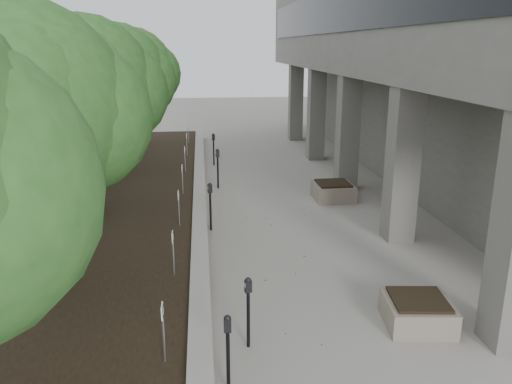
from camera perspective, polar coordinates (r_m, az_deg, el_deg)
retaining_wall at (r=15.91m, az=-6.35°, el=-1.19°), size 0.39×26.00×0.50m
planting_bed at (r=16.38m, az=-19.31°, el=-1.71°), size 7.00×26.00×0.40m
crabapple_tree_2 at (r=9.88m, az=-24.38°, el=3.96°), size 4.60×4.00×5.44m
crabapple_tree_3 at (r=14.65m, az=-18.52°, el=8.09°), size 4.60×4.00×5.44m
crabapple_tree_4 at (r=19.54m, az=-15.52°, el=10.15°), size 4.60×4.00×5.44m
crabapple_tree_5 at (r=24.47m, az=-13.71°, el=11.37°), size 4.60×4.00×5.44m
parking_sign_2 at (r=7.87m, az=-10.36°, el=-15.39°), size 0.04×0.22×0.96m
parking_sign_3 at (r=10.54m, az=-9.28°, el=-6.87°), size 0.04×0.22×0.96m
parking_sign_4 at (r=13.36m, az=-8.66°, el=-1.86°), size 0.04×0.22×0.96m
parking_sign_5 at (r=16.24m, az=-8.27°, el=1.40°), size 0.04×0.22×0.96m
parking_sign_6 at (r=19.15m, az=-7.99°, el=3.66°), size 0.04×0.22×0.96m
parking_sign_7 at (r=22.09m, az=-7.79°, el=5.33°), size 0.04×0.22×0.96m
parking_sign_8 at (r=25.05m, az=-7.63°, el=6.60°), size 0.04×0.22×0.96m
parking_meter_1 at (r=7.74m, az=-3.16°, el=-17.78°), size 0.13×0.09×1.29m
parking_meter_2 at (r=8.74m, az=-0.88°, el=-13.40°), size 0.15×0.13×1.30m
parking_meter_3 at (r=14.05m, az=-5.15°, el=-1.65°), size 0.16×0.14×1.37m
parking_meter_4 at (r=18.21m, az=-4.32°, el=2.64°), size 0.16×0.13×1.45m
parking_meter_5 at (r=21.86m, az=-4.79°, el=4.81°), size 0.16×0.14×1.38m
planter_front at (r=9.99m, az=17.71°, el=-12.68°), size 1.29×1.29×0.54m
planter_back at (r=17.13m, az=8.65°, el=0.14°), size 1.28×1.28×0.59m
berry_scatter at (r=12.35m, az=1.81°, el=-7.50°), size 3.30×14.10×0.02m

